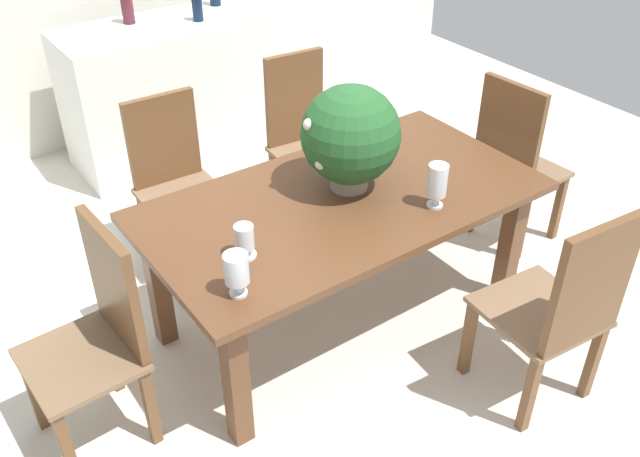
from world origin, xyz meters
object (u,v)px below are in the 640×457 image
object	(u,v)px
wine_glass	(390,143)
chair_head_end	(100,329)
crystal_vase_right	(236,270)
wine_bottle_tall	(197,8)
kitchen_counter	(173,91)
flower_centerpiece	(350,136)
chair_near_right	(563,306)
crystal_vase_center_near	(437,182)
dining_table	(342,216)
chair_far_right	(302,132)
wine_bottle_green	(127,6)
crystal_vase_left	(244,239)
chair_far_left	(174,176)
chair_foot_end	(513,158)

from	to	relation	value
wine_glass	chair_head_end	bearing A→B (deg)	-174.62
crystal_vase_right	wine_bottle_tall	size ratio (longest dim) A/B	0.80
kitchen_counter	flower_centerpiece	bearing A→B (deg)	-91.08
crystal_vase_right	chair_near_right	bearing A→B (deg)	-29.54
wine_glass	crystal_vase_center_near	bearing A→B (deg)	-103.93
dining_table	kitchen_counter	size ratio (longest dim) A/B	1.29
chair_near_right	chair_far_right	xyz separation A→B (m)	(0.02, 2.01, -0.01)
crystal_vase_center_near	wine_bottle_green	xyz separation A→B (m)	(-0.38, 2.65, 0.22)
wine_bottle_green	wine_glass	bearing A→B (deg)	-77.08
crystal_vase_center_near	wine_glass	bearing A→B (deg)	76.07
crystal_vase_left	dining_table	bearing A→B (deg)	12.50
chair_near_right	wine_bottle_tall	world-z (taller)	wine_bottle_tall
crystal_vase_left	crystal_vase_center_near	size ratio (longest dim) A/B	0.70
chair_far_right	flower_centerpiece	distance (m)	1.11
dining_table	chair_far_left	size ratio (longest dim) A/B	1.94
chair_near_right	wine_bottle_tall	bearing A→B (deg)	-83.32
chair_far_right	wine_bottle_green	size ratio (longest dim) A/B	3.71
wine_glass	kitchen_counter	size ratio (longest dim) A/B	0.09
crystal_vase_right	wine_bottle_green	distance (m)	2.77
chair_foot_end	crystal_vase_center_near	world-z (taller)	chair_foot_end
chair_far_left	wine_bottle_green	size ratio (longest dim) A/B	3.53
flower_centerpiece	crystal_vase_left	bearing A→B (deg)	-164.48
dining_table	wine_bottle_green	size ratio (longest dim) A/B	6.85
chair_head_end	crystal_vase_center_near	xyz separation A→B (m)	(1.55, -0.32, 0.33)
chair_far_right	kitchen_counter	xyz separation A→B (m)	(-0.32, 1.20, -0.07)
chair_far_right	crystal_vase_right	xyz separation A→B (m)	(-1.21, -1.34, 0.31)
crystal_vase_left	flower_centerpiece	bearing A→B (deg)	15.52
flower_centerpiece	kitchen_counter	size ratio (longest dim) A/B	0.35
chair_foot_end	chair_near_right	bearing A→B (deg)	137.90
chair_near_right	wine_bottle_tall	xyz separation A→B (m)	(-0.09, 3.12, 0.51)
crystal_vase_center_near	wine_bottle_tall	bearing A→B (deg)	89.35
kitchen_counter	wine_bottle_green	xyz separation A→B (m)	(-0.20, 0.13, 0.61)
chair_foot_end	crystal_vase_left	bearing A→B (deg)	91.04
flower_centerpiece	crystal_vase_center_near	bearing A→B (deg)	-58.81
crystal_vase_left	crystal_vase_right	size ratio (longest dim) A/B	0.81
chair_far_left	crystal_vase_left	xyz separation A→B (m)	(-0.19, -1.14, 0.30)
flower_centerpiece	wine_glass	world-z (taller)	flower_centerpiece
chair_head_end	crystal_vase_center_near	bearing A→B (deg)	75.51
flower_centerpiece	crystal_vase_center_near	xyz separation A→B (m)	(0.22, -0.37, -0.15)
chair_far_right	chair_head_end	bearing A→B (deg)	-145.29
chair_head_end	chair_far_right	size ratio (longest dim) A/B	0.98
wine_bottle_tall	wine_glass	bearing A→B (deg)	-87.35
chair_far_right	crystal_vase_left	distance (m)	1.58
chair_head_end	crystal_vase_center_near	size ratio (longest dim) A/B	4.67
chair_far_right	chair_foot_end	bearing A→B (deg)	-47.40
flower_centerpiece	dining_table	bearing A→B (deg)	-145.37
crystal_vase_right	wine_bottle_tall	distance (m)	2.69
crystal_vase_left	kitchen_counter	world-z (taller)	kitchen_counter
chair_head_end	crystal_vase_center_near	world-z (taller)	chair_head_end
chair_far_right	wine_bottle_tall	xyz separation A→B (m)	(-0.11, 1.11, 0.51)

